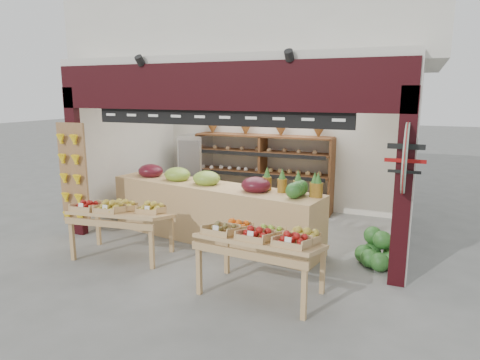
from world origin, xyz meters
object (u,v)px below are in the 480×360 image
object	(u,v)px
cardboard_stack	(179,203)
display_table_right	(261,237)
refrigerator	(196,169)
display_table_left	(117,211)
watermelon_pile	(380,253)
back_shelving	(263,158)
mid_counter	(211,210)

from	to	relation	value
cardboard_stack	display_table_right	bearing A→B (deg)	-43.95
refrigerator	display_table_right	xyz separation A→B (m)	(3.07, -3.91, -0.03)
display_table_left	watermelon_pile	bearing A→B (deg)	16.89
back_shelving	mid_counter	bearing A→B (deg)	-92.32
display_table_left	display_table_right	size ratio (longest dim) A/B	0.99
back_shelving	display_table_right	bearing A→B (deg)	-70.34
cardboard_stack	watermelon_pile	bearing A→B (deg)	-15.80
refrigerator	watermelon_pile	distance (m)	5.02
refrigerator	display_table_left	bearing A→B (deg)	-83.49
back_shelving	refrigerator	bearing A→B (deg)	-178.10
mid_counter	display_table_right	bearing A→B (deg)	-46.81
cardboard_stack	mid_counter	size ratio (longest dim) A/B	0.26
back_shelving	refrigerator	size ratio (longest dim) A/B	1.95
mid_counter	display_table_left	bearing A→B (deg)	-131.00
mid_counter	display_table_left	xyz separation A→B (m)	(-1.06, -1.22, 0.18)
cardboard_stack	display_table_right	xyz separation A→B (m)	(2.87, -2.77, 0.51)
mid_counter	watermelon_pile	world-z (taller)	mid_counter
display_table_left	watermelon_pile	xyz separation A→B (m)	(3.90, 1.18, -0.53)
display_table_right	watermelon_pile	xyz separation A→B (m)	(1.33, 1.58, -0.57)
refrigerator	mid_counter	bearing A→B (deg)	-57.48
back_shelving	display_table_right	size ratio (longest dim) A/B	1.96
back_shelving	watermelon_pile	distance (m)	3.76
cardboard_stack	display_table_right	size ratio (longest dim) A/B	0.66
back_shelving	display_table_right	xyz separation A→B (m)	(1.42, -3.97, -0.38)
cardboard_stack	display_table_left	world-z (taller)	display_table_left
refrigerator	back_shelving	bearing A→B (deg)	0.31
watermelon_pile	cardboard_stack	bearing A→B (deg)	164.20
back_shelving	display_table_left	size ratio (longest dim) A/B	1.99
cardboard_stack	mid_counter	distance (m)	1.81
mid_counter	display_table_right	xyz separation A→B (m)	(1.51, -1.61, 0.22)
display_table_right	watermelon_pile	size ratio (longest dim) A/B	2.15
cardboard_stack	watermelon_pile	distance (m)	4.37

